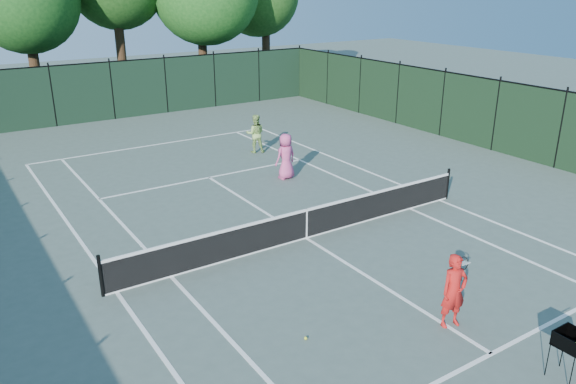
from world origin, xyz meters
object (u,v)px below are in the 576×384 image
loose_ball_near_cart (560,341)px  player_pink (286,156)px  ball_hopper (571,340)px  loose_ball_midcourt (306,338)px  coach (454,291)px  player_green (255,134)px

loose_ball_near_cart → player_pink: bearing=85.6°
ball_hopper → loose_ball_near_cart: bearing=33.1°
loose_ball_near_cart → loose_ball_midcourt: 5.18m
loose_ball_near_cart → loose_ball_midcourt: (-4.29, 2.92, 0.00)m
player_pink → coach: bearing=70.8°
coach → player_green: coach is taller
player_green → ball_hopper: 16.18m
player_green → loose_ball_near_cart: size_ratio=24.21×
player_green → loose_ball_midcourt: 13.76m
player_green → ball_hopper: player_green is taller
player_pink → loose_ball_near_cart: bearing=79.2°
player_pink → ball_hopper: player_pink is taller
loose_ball_near_cart → ball_hopper: bearing=-144.3°
loose_ball_near_cart → loose_ball_midcourt: bearing=145.8°
coach → player_green: (3.08, 13.62, -0.00)m
player_green → ball_hopper: (-2.64, -15.96, -0.00)m
player_pink → loose_ball_near_cart: (-0.90, -11.67, -0.82)m
coach → ball_hopper: (0.44, -2.34, -0.01)m
coach → loose_ball_midcourt: size_ratio=24.26×
player_green → ball_hopper: size_ratio=1.69×
player_pink → player_green: size_ratio=1.04×
ball_hopper → loose_ball_near_cart: (0.94, 0.68, -0.79)m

